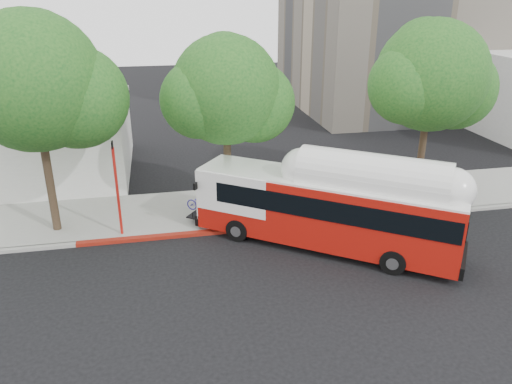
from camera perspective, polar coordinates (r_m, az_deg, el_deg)
The scene contains 9 objects.
ground at distance 19.84m, azimuth 2.35°, elevation -9.23°, with size 120.00×120.00×0.00m, color black.
sidewalk at distance 25.45m, azimuth -1.09°, elevation -1.62°, with size 60.00×5.00×0.15m, color gray.
curb_strip at distance 23.14m, azimuth 0.08°, elevation -4.15°, with size 60.00×0.30×0.15m, color gray.
red_curb_segment at distance 22.79m, azimuth -7.36°, elevation -4.77°, with size 10.00×0.32×0.16m, color maroon.
street_tree_left at distance 22.74m, azimuth -22.82°, elevation 11.04°, with size 6.67×5.80×9.74m.
street_tree_mid at distance 23.20m, azimuth -2.46°, elevation 11.13°, with size 5.75×5.00×8.62m.
street_tree_right at distance 26.42m, azimuth 20.13°, elevation 11.96°, with size 6.21×5.40×9.18m.
transit_bus at distance 21.25m, azimuth 8.12°, elevation -2.18°, with size 10.90×8.64×3.54m.
signal_pole at distance 22.44m, azimuth -15.58°, elevation 0.26°, with size 0.13×0.42×4.43m.
Camera 1 is at (-4.13, -16.44, 10.30)m, focal length 35.00 mm.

